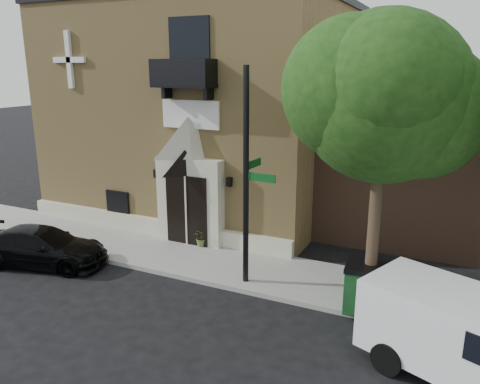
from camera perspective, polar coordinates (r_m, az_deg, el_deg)
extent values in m
plane|color=black|center=(15.34, -8.06, -10.39)|extent=(120.00, 120.00, 0.00)
cube|color=gray|center=(16.01, -2.06, -8.81)|extent=(42.00, 3.00, 0.15)
cube|color=tan|center=(22.35, -3.62, 9.78)|extent=(12.00, 10.00, 9.00)
cube|color=black|center=(22.41, -3.84, 21.71)|extent=(12.20, 10.20, 0.30)
cube|color=beige|center=(18.97, -10.94, -3.98)|extent=(12.00, 0.30, 0.60)
cube|color=beige|center=(17.40, -6.07, -1.05)|extent=(2.60, 0.55, 3.20)
pyramid|color=beige|center=(16.90, -6.29, 6.63)|extent=(2.60, 0.55, 1.50)
cube|color=black|center=(17.25, -6.54, -2.25)|extent=(1.70, 0.06, 2.60)
cube|color=beige|center=(17.21, -6.61, -2.28)|extent=(0.06, 0.04, 2.60)
cube|color=white|center=(16.96, -6.03, 9.39)|extent=(2.30, 0.10, 1.00)
cube|color=black|center=(16.56, -6.84, 12.70)|extent=(2.20, 0.90, 0.10)
cube|color=black|center=(16.18, -7.72, 14.21)|extent=(2.20, 0.06, 0.90)
cube|color=black|center=(17.13, -9.96, 14.17)|extent=(0.06, 0.90, 0.90)
cube|color=black|center=(16.01, -3.61, 14.31)|extent=(0.06, 0.90, 0.90)
cube|color=black|center=(16.91, -6.19, 16.84)|extent=(1.60, 0.08, 2.20)
cube|color=white|center=(20.28, -20.10, 14.90)|extent=(0.22, 0.14, 2.20)
cube|color=white|center=(20.28, -20.10, 14.90)|extent=(1.60, 0.14, 0.22)
cube|color=black|center=(19.77, -14.67, -1.29)|extent=(1.10, 0.10, 1.00)
cube|color=red|center=(19.79, -14.61, -1.27)|extent=(0.85, 0.06, 0.75)
cube|color=black|center=(18.13, -10.12, 2.24)|extent=(0.18, 0.18, 0.32)
cube|color=black|center=(16.55, -1.32, 1.25)|extent=(0.18, 0.18, 0.32)
cylinder|color=#38281C|center=(12.80, 15.92, -5.21)|extent=(0.32, 0.32, 4.20)
sphere|color=#163C10|center=(12.07, 17.16, 10.91)|extent=(4.20, 4.20, 4.20)
sphere|color=#163C10|center=(12.30, 20.99, 9.24)|extent=(3.36, 3.36, 3.36)
sphere|color=#163C10|center=(11.99, 13.71, 12.08)|extent=(3.57, 3.57, 3.57)
sphere|color=#163C10|center=(11.34, 17.78, 12.65)|extent=(3.15, 3.15, 3.15)
imported|color=black|center=(17.30, -22.99, -6.16)|extent=(4.77, 2.87, 1.29)
cylinder|color=black|center=(11.35, 17.52, -18.81)|extent=(0.77, 0.49, 0.73)
cylinder|color=black|center=(12.77, 21.79, -15.15)|extent=(0.77, 0.49, 0.73)
cylinder|color=black|center=(13.62, 0.73, 1.56)|extent=(0.17, 0.17, 6.45)
cube|color=#0F4F1C|center=(13.38, 2.56, 1.77)|extent=(0.91, 0.10, 0.24)
cube|color=#0F4F1C|center=(13.96, 1.67, 3.47)|extent=(0.10, 0.91, 0.24)
cylinder|color=maroon|center=(13.76, 13.47, -12.97)|extent=(0.32, 0.32, 0.07)
cylinder|color=maroon|center=(13.64, 13.54, -11.94)|extent=(0.23, 0.23, 0.49)
sphere|color=maroon|center=(13.52, 13.61, -10.92)|extent=(0.23, 0.23, 0.23)
cylinder|color=maroon|center=(13.62, 13.55, -11.79)|extent=(0.40, 0.11, 0.11)
cube|color=#0E3516|center=(13.31, 17.12, -11.52)|extent=(2.06, 1.25, 1.21)
cube|color=black|center=(13.03, 17.34, -8.93)|extent=(2.12, 1.31, 0.13)
imported|color=#596B30|center=(17.29, -4.67, -5.58)|extent=(0.71, 0.66, 0.65)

